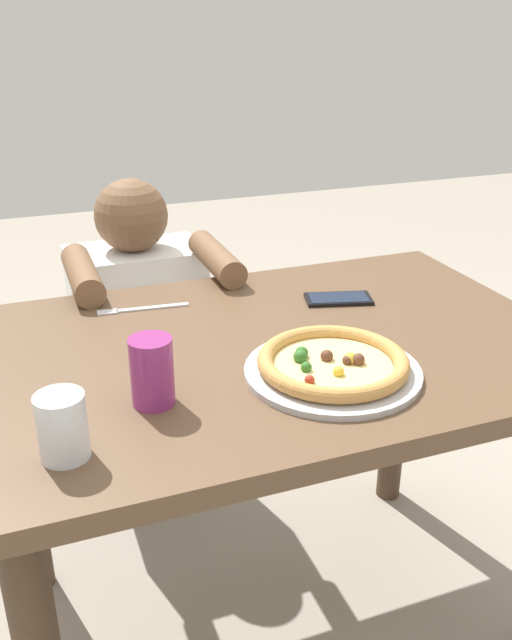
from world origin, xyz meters
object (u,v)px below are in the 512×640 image
object	(u,v)px
pizza_near	(333,365)
drink_cup_colored	(152,371)
cell_phone	(338,299)
fork	(138,309)
water_cup_clear	(62,425)
diner_seated	(142,354)

from	to	relation	value
pizza_near	drink_cup_colored	size ratio (longest dim) A/B	2.71
drink_cup_colored	cell_phone	distance (m)	0.58
fork	pizza_near	bearing A→B (deg)	-57.25
pizza_near	drink_cup_colored	bearing A→B (deg)	177.20
cell_phone	fork	bearing A→B (deg)	166.32
drink_cup_colored	cell_phone	xyz separation A→B (m)	(0.50, 0.30, -0.06)
drink_cup_colored	cell_phone	world-z (taller)	drink_cup_colored
cell_phone	pizza_near	bearing A→B (deg)	-118.64
fork	drink_cup_colored	bearing A→B (deg)	-97.97
pizza_near	water_cup_clear	world-z (taller)	water_cup_clear
water_cup_clear	fork	xyz separation A→B (m)	(0.21, 0.51, -0.05)
fork	cell_phone	world-z (taller)	cell_phone
cell_phone	diner_seated	world-z (taller)	diner_seated
diner_seated	cell_phone	bearing A→B (deg)	-53.98
fork	cell_phone	xyz separation A→B (m)	(0.44, -0.11, 0.00)
pizza_near	diner_seated	world-z (taller)	diner_seated
drink_cup_colored	fork	distance (m)	0.41
cell_phone	diner_seated	bearing A→B (deg)	126.02
fork	diner_seated	distance (m)	0.51
drink_cup_colored	diner_seated	bearing A→B (deg)	80.99
drink_cup_colored	diner_seated	xyz separation A→B (m)	(0.13, 0.80, -0.37)
drink_cup_colored	cell_phone	bearing A→B (deg)	30.81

